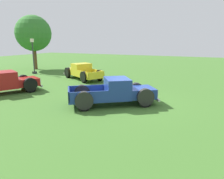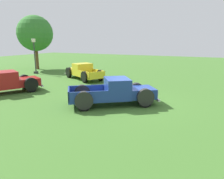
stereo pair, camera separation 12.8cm
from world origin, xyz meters
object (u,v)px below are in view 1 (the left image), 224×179
Objects in this scene: pickup_truck_behind_right at (81,71)px; picnic_table at (4,76)px; pickup_truck_foreground at (118,92)px; lamp_post_near at (33,55)px; pickup_truck_behind_left at (7,83)px; oak_tree_east at (33,33)px.

picnic_table is (-3.95, 5.79, -0.22)m from pickup_truck_behind_right.
lamp_post_near is at bearing 62.83° from pickup_truck_foreground.
picnic_table is (2.24, 12.34, -0.24)m from pickup_truck_foreground.
pickup_truck_behind_left is at bearing -146.90° from lamp_post_near.
pickup_truck_foreground is 12.54m from picnic_table.
lamp_post_near is (7.53, 4.91, 1.30)m from pickup_truck_behind_left.
oak_tree_east is at bearing 41.75° from lamp_post_near.
oak_tree_east is (2.92, 2.60, 2.45)m from lamp_post_near.
pickup_truck_behind_left is 2.34× the size of picnic_table.
pickup_truck_behind_right is at bearing 46.63° from pickup_truck_foreground.
pickup_truck_foreground is at bearing -117.17° from lamp_post_near.
picnic_table is (-4.48, -0.75, -1.54)m from lamp_post_near.
picnic_table is at bearing -170.53° from lamp_post_near.
pickup_truck_behind_left reaches higher than picnic_table.
oak_tree_east reaches higher than pickup_truck_behind_right.
pickup_truck_behind_left is 13.40m from oak_tree_east.
lamp_post_near reaches higher than pickup_truck_foreground.
lamp_post_near is 0.58× the size of oak_tree_east.
picnic_table is 9.05m from oak_tree_east.
oak_tree_east reaches higher than picnic_table.
lamp_post_near is 4.80m from picnic_table.
lamp_post_near is (6.72, 13.08, 1.30)m from pickup_truck_foreground.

